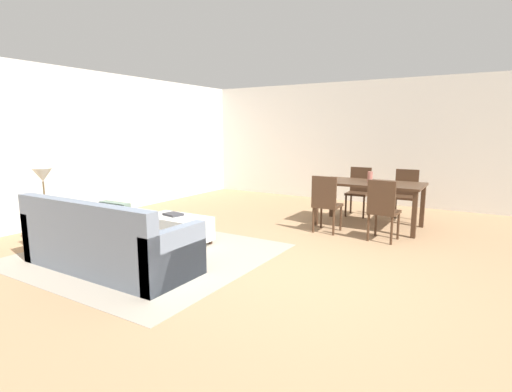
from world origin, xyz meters
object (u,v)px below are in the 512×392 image
Objects in this scene: side_table at (46,215)px; dining_chair_near_left at (326,201)px; couch at (107,245)px; ottoman_table at (177,228)px; dining_chair_near_right at (383,207)px; book_on_ottoman at (173,214)px; dining_chair_far_right at (406,192)px; dining_chair_far_left at (359,188)px; vase_centerpiece at (370,177)px; table_lamp at (43,177)px; dining_table at (370,187)px.

dining_chair_near_left reaches higher than side_table.
ottoman_table is (-0.01, 1.22, -0.07)m from couch.
dining_chair_near_right is 3.54× the size of book_on_ottoman.
dining_chair_far_right reaches higher than side_table.
ottoman_table is 0.21m from book_on_ottoman.
dining_chair_near_right is 1.00× the size of dining_chair_far_left.
ottoman_table is 1.62× the size of side_table.
dining_chair_near_left reaches higher than ottoman_table.
vase_centerpiece is (0.47, 0.78, 0.33)m from dining_chair_near_left.
table_lamp is 4.12m from dining_chair_near_left.
dining_table is 1.87× the size of dining_chair_far_right.
ottoman_table is 1.05× the size of dining_chair_far_left.
dining_chair_near_right is at bearing 35.16° from table_lamp.
dining_table is (2.06, 3.69, 0.37)m from couch.
dining_chair_near_right is 1.00× the size of dining_chair_far_right.
table_lamp reaches higher than dining_chair_far_left.
vase_centerpiece is at bearing 117.28° from dining_chair_near_right.
ottoman_table is 5.31× the size of vase_centerpiece.
vase_centerpiece is (2.07, 3.68, 0.55)m from couch.
dining_table is 1.87× the size of dining_chair_far_left.
dining_table is 3.28m from book_on_ottoman.
dining_chair_far_right is at bearing 61.01° from couch.
couch is 4.25m from dining_table.
couch is 2.39× the size of dining_chair_near_right.
dining_chair_far_right is (2.50, 4.51, 0.22)m from couch.
couch is 1.26m from book_on_ottoman.
dining_chair_near_right reaches higher than ottoman_table.
side_table reaches higher than book_on_ottoman.
couch is 2.39× the size of dining_chair_far_left.
dining_chair_far_right is (0.85, 0.03, 0.00)m from dining_chair_far_left.
dining_chair_far_right is at bearing 89.68° from dining_chair_near_right.
couch is at bearing -119.20° from dining_table.
dining_table is 1.87× the size of dining_chair_near_right.
vase_centerpiece is at bearing 45.82° from side_table.
book_on_ottoman is (-2.62, -3.27, -0.10)m from dining_chair_far_right.
vase_centerpiece is (2.08, 2.46, 0.62)m from ottoman_table.
ottoman_table is at bearing -16.42° from book_on_ottoman.
dining_chair_far_left is at bearing 61.36° from book_on_ottoman.
book_on_ottoman is at bearing -131.70° from dining_table.
table_lamp is 4.99m from dining_table.
dining_chair_far_left is 0.96m from vase_centerpiece.
vase_centerpiece is at bearing -62.81° from dining_chair_far_left.
dining_chair_far_left is at bearing 55.05° from table_lamp.
dining_chair_near_right is (3.89, 2.74, 0.05)m from side_table.
dining_chair_far_right reaches higher than dining_table.
table_lamp is 0.57× the size of dining_chair_near_left.
dining_chair_far_right reaches higher than couch.
couch is 1.28× the size of dining_table.
dining_chair_far_left is 1.00× the size of dining_chair_far_right.
dining_chair_near_left is 5.07× the size of vase_centerpiece.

